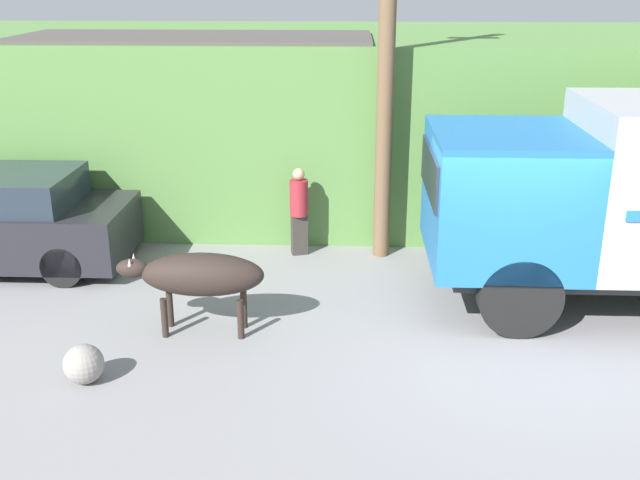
# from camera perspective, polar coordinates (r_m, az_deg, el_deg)

# --- Properties ---
(ground_plane) EXTENTS (60.00, 60.00, 0.00)m
(ground_plane) POSITION_cam_1_polar(r_m,az_deg,el_deg) (10.49, 13.38, -7.23)
(ground_plane) COLOR gray
(hillside_embankment) EXTENTS (32.00, 6.55, 3.48)m
(hillside_embankment) POSITION_cam_1_polar(r_m,az_deg,el_deg) (16.30, 9.60, 9.22)
(hillside_embankment) COLOR #568442
(hillside_embankment) RESTS_ON ground_plane
(building_backdrop) EXTENTS (6.55, 2.70, 3.55)m
(building_backdrop) POSITION_cam_1_polar(r_m,az_deg,el_deg) (14.73, -9.23, 8.30)
(building_backdrop) COLOR #C6B793
(building_backdrop) RESTS_ON ground_plane
(brown_cow) EXTENTS (1.99, 0.59, 1.15)m
(brown_cow) POSITION_cam_1_polar(r_m,az_deg,el_deg) (10.14, -9.19, -2.67)
(brown_cow) COLOR #2D231E
(brown_cow) RESTS_ON ground_plane
(parked_suv) EXTENTS (4.22, 1.90, 1.60)m
(parked_suv) POSITION_cam_1_polar(r_m,az_deg,el_deg) (13.42, -23.13, 1.31)
(parked_suv) COLOR #232328
(parked_suv) RESTS_ON ground_plane
(pedestrian_on_hill) EXTENTS (0.39, 0.39, 1.54)m
(pedestrian_on_hill) POSITION_cam_1_polar(r_m,az_deg,el_deg) (12.84, -1.61, 2.48)
(pedestrian_on_hill) COLOR #38332D
(pedestrian_on_hill) RESTS_ON ground_plane
(utility_pole) EXTENTS (0.90, 0.28, 6.46)m
(utility_pole) POSITION_cam_1_polar(r_m,az_deg,el_deg) (12.33, 5.07, 13.48)
(utility_pole) COLOR brown
(utility_pole) RESTS_ON ground_plane
(roadside_rock) EXTENTS (0.49, 0.49, 0.49)m
(roadside_rock) POSITION_cam_1_polar(r_m,az_deg,el_deg) (9.50, -17.56, -9.00)
(roadside_rock) COLOR gray
(roadside_rock) RESTS_ON ground_plane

